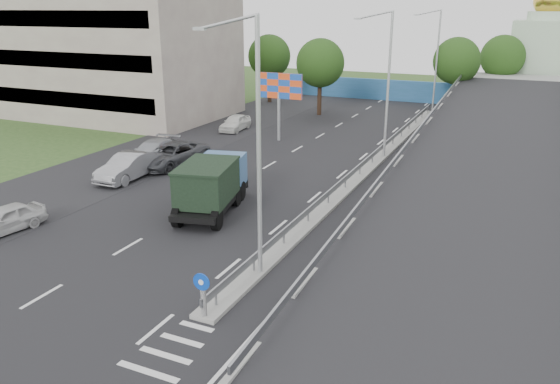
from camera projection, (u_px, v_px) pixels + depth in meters
The scene contains 24 objects.
ground at pixel (168, 354), 17.31m from camera, with size 160.00×160.00×0.00m, color #2D4C1E.
road_surface at pixel (311, 175), 35.71m from camera, with size 26.00×90.00×0.04m, color black.
parking_strip at pixel (149, 154), 40.84m from camera, with size 8.00×90.00×0.05m, color black.
median at pixel (372, 164), 37.94m from camera, with size 1.00×44.00×0.20m, color gray.
overpass_ramp at pixel (489, 152), 34.45m from camera, with size 10.00×50.00×3.50m.
median_guardrail at pixel (373, 155), 37.73m from camera, with size 0.09×44.00×0.71m.
sign_bollard at pixel (203, 295), 18.85m from camera, with size 0.64×0.23×1.67m.
lamp_post_near at pixel (254, 137), 20.57m from camera, with size 2.74×0.18×10.08m.
lamp_post_mid at pixel (386, 78), 37.78m from camera, with size 2.74×0.18×10.08m.
lamp_post_far at pixel (435, 56), 55.00m from camera, with size 2.74×0.18×10.08m.
beige_building at pixel (106, 54), 54.76m from camera, with size 24.00×14.00×12.00m, color gray.
blue_wall at pixel (404, 91), 63.27m from camera, with size 30.00×0.50×2.40m, color #235881.
church at pixel (542, 54), 63.31m from camera, with size 7.00×7.00×13.80m.
billboard at pixel (279, 90), 43.62m from camera, with size 4.00×0.24×5.50m.
tree_left_mid at pixel (320, 63), 54.02m from camera, with size 4.80×4.80×7.60m.
tree_median_far at pixel (457, 61), 56.18m from camera, with size 4.80×4.80×7.60m.
tree_left_far at pixel (269, 56), 61.48m from camera, with size 4.80×4.80×7.60m.
tree_ramp_far at pixel (503, 57), 60.63m from camera, with size 4.80×4.80×7.60m.
dump_truck at pixel (212, 183), 29.01m from camera, with size 3.77×6.83×2.85m.
parked_car_a at pixel (5, 219), 26.53m from camera, with size 1.58×3.92×1.33m, color #BDBDBD.
parked_car_b at pixel (128, 167), 34.72m from camera, with size 1.74×4.99×1.64m, color gray.
parked_car_c at pixel (172, 155), 37.56m from camera, with size 2.65×5.74×1.60m, color #393A3F.
parked_car_d at pixel (153, 152), 38.33m from camera, with size 2.19×5.38×1.56m, color #979A9F.
parked_car_e at pixel (235, 123), 48.51m from camera, with size 1.66×4.14×1.41m, color white.
Camera 1 is at (9.38, -11.91, 10.46)m, focal length 35.00 mm.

